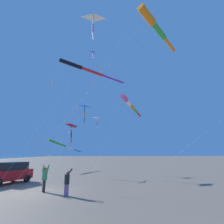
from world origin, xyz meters
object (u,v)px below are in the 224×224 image
(parked_car, at_px, (8,173))
(kite_windsock_magenta_far_left, at_px, (129,104))
(person_adult_flyer, at_px, (45,177))
(kite_delta_small_distant, at_px, (72,126))
(person_child_green_jacket, at_px, (67,181))
(kite_delta_teal_far_right, at_px, (97,118))
(kite_windsock_striped_overhead, at_px, (61,144))
(kite_windsock_long_streamer_right, at_px, (83,68))
(kite_delta_checkered_midright, at_px, (92,53))
(kite_delta_red_high_left, at_px, (94,17))
(kite_delta_yellow_midlevel, at_px, (85,106))
(kite_delta_white_trailing, at_px, (154,27))
(kite_windsock_long_streamer_left, at_px, (153,24))

(parked_car, bearing_deg, kite_windsock_magenta_far_left, -153.03)
(parked_car, bearing_deg, person_adult_flyer, 131.55)
(kite_delta_small_distant, bearing_deg, person_adult_flyer, 83.28)
(person_child_green_jacket, bearing_deg, person_adult_flyer, -43.03)
(person_adult_flyer, xyz_separation_m, kite_delta_teal_far_right, (-4.93, -14.54, 7.30))
(person_child_green_jacket, bearing_deg, kite_windsock_striped_overhead, -82.67)
(kite_delta_teal_far_right, height_order, kite_windsock_long_streamer_right, kite_windsock_long_streamer_right)
(kite_delta_checkered_midright, bearing_deg, kite_delta_red_high_left, 87.02)
(parked_car, height_order, kite_delta_teal_far_right, kite_delta_teal_far_right)
(kite_delta_yellow_midlevel, bearing_deg, kite_delta_white_trailing, 130.93)
(kite_delta_yellow_midlevel, distance_m, kite_delta_teal_far_right, 4.06)
(kite_delta_small_distant, bearing_deg, person_child_green_jacket, 92.05)
(person_adult_flyer, bearing_deg, person_child_green_jacket, 136.97)
(kite_delta_yellow_midlevel, relative_size, kite_delta_teal_far_right, 0.92)
(kite_windsock_striped_overhead, distance_m, kite_windsock_long_streamer_left, 24.89)
(kite_windsock_striped_overhead, distance_m, kite_windsock_magenta_far_left, 13.50)
(kite_delta_white_trailing, height_order, kite_windsock_magenta_far_left, kite_delta_white_trailing)
(parked_car, relative_size, kite_windsock_striped_overhead, 0.35)
(kite_delta_teal_far_right, bearing_deg, kite_delta_small_distant, 48.27)
(kite_delta_small_distant, distance_m, kite_windsock_striped_overhead, 7.86)
(kite_delta_checkered_midright, distance_m, kite_delta_red_high_left, 6.83)
(person_child_green_jacket, distance_m, kite_delta_small_distant, 13.10)
(parked_car, xyz_separation_m, kite_windsock_long_streamer_right, (-6.26, 2.31, 9.71))
(parked_car, bearing_deg, kite_windsock_long_streamer_left, 136.15)
(kite_windsock_striped_overhead, xyz_separation_m, kite_windsock_magenta_far_left, (-10.36, 6.38, 5.85))
(person_child_green_jacket, relative_size, kite_windsock_long_streamer_right, 0.15)
(parked_car, distance_m, kite_delta_checkered_midright, 17.54)
(parked_car, distance_m, kite_windsock_striped_overhead, 13.97)
(kite_delta_white_trailing, height_order, kite_windsock_long_streamer_left, kite_delta_white_trailing)
(parked_car, height_order, kite_delta_yellow_midlevel, kite_delta_yellow_midlevel)
(kite_delta_checkered_midright, bearing_deg, kite_windsock_long_streamer_left, 101.44)
(parked_car, height_order, kite_windsock_magenta_far_left, kite_windsock_magenta_far_left)
(kite_windsock_striped_overhead, height_order, kite_delta_red_high_left, kite_delta_red_high_left)
(person_adult_flyer, relative_size, kite_windsock_magenta_far_left, 0.14)
(kite_delta_white_trailing, bearing_deg, kite_delta_small_distant, -40.63)
(kite_delta_red_high_left, xyz_separation_m, kite_windsock_magenta_far_left, (-6.34, -9.74, -6.04))
(parked_car, height_order, kite_windsock_striped_overhead, kite_windsock_striped_overhead)
(parked_car, bearing_deg, kite_delta_white_trailing, 172.80)
(parked_car, bearing_deg, kite_windsock_striped_overhead, -103.21)
(kite_delta_checkered_midright, bearing_deg, kite_delta_yellow_midlevel, -75.29)
(kite_windsock_magenta_far_left, bearing_deg, kite_delta_red_high_left, 56.94)
(kite_windsock_magenta_far_left, bearing_deg, person_adult_flyer, 49.77)
(kite_delta_small_distant, height_order, kite_delta_white_trailing, kite_delta_white_trailing)
(parked_car, bearing_deg, kite_delta_checkered_midright, -152.29)
(kite_delta_white_trailing, bearing_deg, person_adult_flyer, 14.43)
(kite_delta_red_high_left, bearing_deg, kite_delta_white_trailing, -171.15)
(kite_delta_small_distant, xyz_separation_m, kite_delta_teal_far_right, (-3.71, -4.16, 1.98))
(kite_delta_checkered_midright, relative_size, kite_delta_teal_far_right, 1.48)
(person_child_green_jacket, xyz_separation_m, kite_delta_small_distant, (0.43, -11.92, 5.43))
(kite_windsock_striped_overhead, relative_size, kite_delta_teal_far_right, 1.17)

